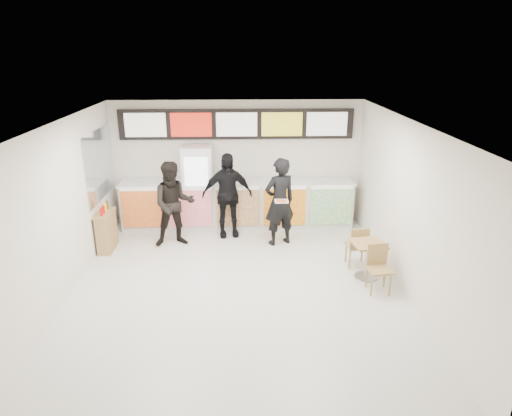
{
  "coord_description": "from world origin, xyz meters",
  "views": [
    {
      "loc": [
        0.08,
        -7.33,
        4.18
      ],
      "look_at": [
        0.38,
        1.2,
        1.14
      ],
      "focal_mm": 32.0,
      "sensor_mm": 36.0,
      "label": 1
    }
  ],
  "objects_px": {
    "customer_mid": "(227,195)",
    "condiment_ledge": "(107,231)",
    "service_counter": "(238,204)",
    "customer_main": "(280,202)",
    "customer_left": "(174,204)",
    "cafe_table": "(368,254)",
    "drinks_fridge": "(198,187)"
  },
  "relations": [
    {
      "from": "drinks_fridge",
      "to": "customer_main",
      "type": "distance_m",
      "value": 2.15
    },
    {
      "from": "drinks_fridge",
      "to": "customer_main",
      "type": "height_order",
      "value": "drinks_fridge"
    },
    {
      "from": "service_counter",
      "to": "customer_left",
      "type": "xyz_separation_m",
      "value": [
        -1.37,
        -1.05,
        0.37
      ]
    },
    {
      "from": "service_counter",
      "to": "customer_mid",
      "type": "xyz_separation_m",
      "value": [
        -0.24,
        -0.54,
        0.41
      ]
    },
    {
      "from": "customer_mid",
      "to": "cafe_table",
      "type": "bearing_deg",
      "value": -47.47
    },
    {
      "from": "customer_left",
      "to": "cafe_table",
      "type": "bearing_deg",
      "value": -34.93
    },
    {
      "from": "customer_mid",
      "to": "customer_main",
      "type": "bearing_deg",
      "value": -32.78
    },
    {
      "from": "customer_left",
      "to": "customer_main",
      "type": "bearing_deg",
      "value": -11.71
    },
    {
      "from": "drinks_fridge",
      "to": "cafe_table",
      "type": "bearing_deg",
      "value": -39.04
    },
    {
      "from": "service_counter",
      "to": "customer_main",
      "type": "height_order",
      "value": "customer_main"
    },
    {
      "from": "customer_mid",
      "to": "condiment_ledge",
      "type": "xyz_separation_m",
      "value": [
        -2.58,
        -0.71,
        -0.55
      ]
    },
    {
      "from": "service_counter",
      "to": "customer_mid",
      "type": "relative_size",
      "value": 2.84
    },
    {
      "from": "customer_main",
      "to": "customer_mid",
      "type": "relative_size",
      "value": 1.0
    },
    {
      "from": "drinks_fridge",
      "to": "condiment_ledge",
      "type": "bearing_deg",
      "value": -146.05
    },
    {
      "from": "customer_left",
      "to": "cafe_table",
      "type": "relative_size",
      "value": 1.25
    },
    {
      "from": "drinks_fridge",
      "to": "condiment_ledge",
      "type": "height_order",
      "value": "drinks_fridge"
    },
    {
      "from": "customer_mid",
      "to": "service_counter",
      "type": "bearing_deg",
      "value": 58.24
    },
    {
      "from": "customer_left",
      "to": "cafe_table",
      "type": "height_order",
      "value": "customer_left"
    },
    {
      "from": "cafe_table",
      "to": "condiment_ledge",
      "type": "distance_m",
      "value": 5.47
    },
    {
      "from": "customer_left",
      "to": "cafe_table",
      "type": "distance_m",
      "value": 4.2
    },
    {
      "from": "customer_main",
      "to": "cafe_table",
      "type": "relative_size",
      "value": 1.3
    },
    {
      "from": "customer_left",
      "to": "customer_mid",
      "type": "relative_size",
      "value": 0.97
    },
    {
      "from": "drinks_fridge",
      "to": "cafe_table",
      "type": "xyz_separation_m",
      "value": [
        3.38,
        -2.74,
        -0.5
      ]
    },
    {
      "from": "drinks_fridge",
      "to": "cafe_table",
      "type": "distance_m",
      "value": 4.39
    },
    {
      "from": "service_counter",
      "to": "cafe_table",
      "type": "relative_size",
      "value": 3.68
    },
    {
      "from": "customer_left",
      "to": "condiment_ledge",
      "type": "distance_m",
      "value": 1.55
    },
    {
      "from": "cafe_table",
      "to": "condiment_ledge",
      "type": "xyz_separation_m",
      "value": [
        -5.27,
        1.48,
        -0.07
      ]
    },
    {
      "from": "service_counter",
      "to": "cafe_table",
      "type": "xyz_separation_m",
      "value": [
        2.45,
        -2.73,
        -0.07
      ]
    },
    {
      "from": "customer_mid",
      "to": "condiment_ledge",
      "type": "distance_m",
      "value": 2.74
    },
    {
      "from": "service_counter",
      "to": "customer_left",
      "type": "distance_m",
      "value": 1.77
    },
    {
      "from": "cafe_table",
      "to": "customer_left",
      "type": "bearing_deg",
      "value": 148.43
    },
    {
      "from": "service_counter",
      "to": "customer_mid",
      "type": "distance_m",
      "value": 0.72
    }
  ]
}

